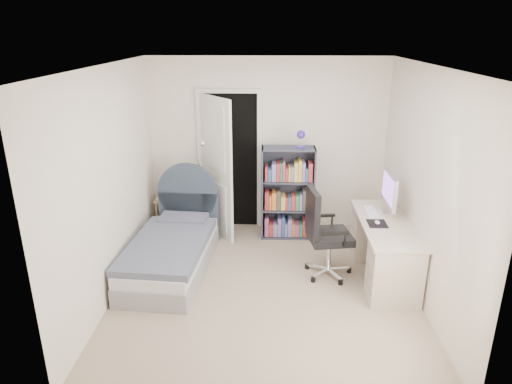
{
  "coord_description": "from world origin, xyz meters",
  "views": [
    {
      "loc": [
        0.04,
        -4.65,
        2.85
      ],
      "look_at": [
        -0.12,
        0.31,
        1.06
      ],
      "focal_mm": 32.0,
      "sensor_mm": 36.0,
      "label": 1
    }
  ],
  "objects_px": {
    "bookcase": "(288,196)",
    "nightstand": "(170,204)",
    "desk": "(384,247)",
    "office_chair": "(323,229)",
    "bed": "(173,249)",
    "floor_lamp": "(202,200)"
  },
  "relations": [
    {
      "from": "floor_lamp",
      "to": "bookcase",
      "type": "bearing_deg",
      "value": 5.41
    },
    {
      "from": "bookcase",
      "to": "desk",
      "type": "bearing_deg",
      "value": -45.32
    },
    {
      "from": "bookcase",
      "to": "office_chair",
      "type": "relative_size",
      "value": 1.41
    },
    {
      "from": "bed",
      "to": "desk",
      "type": "bearing_deg",
      "value": -2.87
    },
    {
      "from": "bookcase",
      "to": "nightstand",
      "type": "bearing_deg",
      "value": 173.8
    },
    {
      "from": "floor_lamp",
      "to": "office_chair",
      "type": "bearing_deg",
      "value": -32.06
    },
    {
      "from": "floor_lamp",
      "to": "desk",
      "type": "height_order",
      "value": "floor_lamp"
    },
    {
      "from": "bed",
      "to": "bookcase",
      "type": "relative_size",
      "value": 1.21
    },
    {
      "from": "bookcase",
      "to": "office_chair",
      "type": "xyz_separation_m",
      "value": [
        0.37,
        -1.1,
        -0.0
      ]
    },
    {
      "from": "desk",
      "to": "office_chair",
      "type": "distance_m",
      "value": 0.76
    },
    {
      "from": "bed",
      "to": "nightstand",
      "type": "xyz_separation_m",
      "value": [
        -0.27,
        1.18,
        0.14
      ]
    },
    {
      "from": "nightstand",
      "to": "bookcase",
      "type": "xyz_separation_m",
      "value": [
        1.73,
        -0.19,
        0.22
      ]
    },
    {
      "from": "nightstand",
      "to": "desk",
      "type": "relative_size",
      "value": 0.41
    },
    {
      "from": "bed",
      "to": "office_chair",
      "type": "relative_size",
      "value": 1.72
    },
    {
      "from": "bed",
      "to": "floor_lamp",
      "type": "xyz_separation_m",
      "value": [
        0.26,
        0.88,
        0.33
      ]
    },
    {
      "from": "floor_lamp",
      "to": "bookcase",
      "type": "distance_m",
      "value": 1.21
    },
    {
      "from": "desk",
      "to": "office_chair",
      "type": "relative_size",
      "value": 1.34
    },
    {
      "from": "desk",
      "to": "office_chair",
      "type": "xyz_separation_m",
      "value": [
        -0.73,
        0.02,
        0.21
      ]
    },
    {
      "from": "floor_lamp",
      "to": "bookcase",
      "type": "height_order",
      "value": "bookcase"
    },
    {
      "from": "bookcase",
      "to": "floor_lamp",
      "type": "bearing_deg",
      "value": -174.59
    },
    {
      "from": "nightstand",
      "to": "floor_lamp",
      "type": "relative_size",
      "value": 0.42
    },
    {
      "from": "bed",
      "to": "office_chair",
      "type": "xyz_separation_m",
      "value": [
        1.84,
        -0.11,
        0.35
      ]
    }
  ]
}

